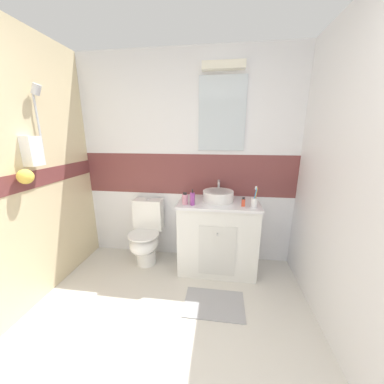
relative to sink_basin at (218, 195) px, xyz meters
The scene contains 11 objects.
ground_plane 1.41m from the sink_basin, 111.91° to the right, with size 3.20×3.48×0.04m, color beige.
wall_back_tiled 0.59m from the sink_basin, 145.09° to the left, with size 3.20×0.20×2.50m.
wall_right_plain 1.41m from the sink_basin, 45.64° to the right, with size 0.10×3.48×2.50m, color white.
vanity_cabinet 0.49m from the sink_basin, 73.58° to the right, with size 0.90×0.53×0.85m.
sink_basin is the anchor object (origin of this frame).
toilet 1.03m from the sink_basin, behind, with size 0.37×0.50×0.81m.
toothbrush_cup 0.42m from the sink_basin, 26.99° to the right, with size 0.07×0.07×0.23m.
soap_dispenser 0.33m from the sink_basin, 143.47° to the right, with size 0.05×0.05×0.18m.
lotion_bottle_short 0.40m from the sink_basin, 152.62° to the right, with size 0.06×0.06×0.13m.
perfume_flask_small 0.31m from the sink_basin, 32.15° to the right, with size 0.04×0.03×0.10m.
bath_mat 1.11m from the sink_basin, 89.73° to the right, with size 0.57×0.39×0.01m, color #99999E.
Camera 1 is at (0.42, -0.18, 1.58)m, focal length 20.07 mm.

